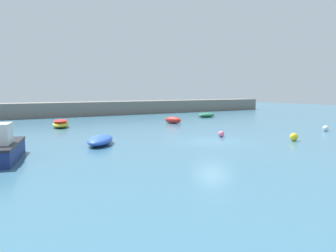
% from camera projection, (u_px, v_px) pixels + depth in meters
% --- Properties ---
extents(ground_plane, '(120.00, 120.00, 0.20)m').
position_uv_depth(ground_plane, '(212.00, 143.00, 22.51)').
color(ground_plane, '#38667F').
extents(harbor_breakwater, '(62.11, 3.46, 1.89)m').
position_uv_depth(harbor_breakwater, '(88.00, 109.00, 45.71)').
color(harbor_breakwater, slate).
rests_on(harbor_breakwater, ground_plane).
extents(dinghy_near_pier, '(1.50, 2.25, 0.71)m').
position_uv_depth(dinghy_near_pier, '(173.00, 120.00, 34.58)').
color(dinghy_near_pier, red).
rests_on(dinghy_near_pier, ground_plane).
extents(rowboat_with_red_cover, '(2.20, 3.23, 0.75)m').
position_uv_depth(rowboat_with_red_cover, '(60.00, 124.00, 30.84)').
color(rowboat_with_red_cover, yellow).
rests_on(rowboat_with_red_cover, ground_plane).
extents(rowboat_blue_near, '(2.83, 1.58, 0.57)m').
position_uv_depth(rowboat_blue_near, '(206.00, 115.00, 42.70)').
color(rowboat_blue_near, '#287A4C').
rests_on(rowboat_blue_near, ground_plane).
extents(rowboat_white_midwater, '(3.04, 3.61, 0.62)m').
position_uv_depth(rowboat_white_midwater, '(100.00, 140.00, 21.00)').
color(rowboat_white_midwater, '#2D56B7').
rests_on(rowboat_white_midwater, ground_plane).
extents(mooring_buoy_white, '(0.49, 0.49, 0.49)m').
position_uv_depth(mooring_buoy_white, '(326.00, 128.00, 28.02)').
color(mooring_buoy_white, white).
rests_on(mooring_buoy_white, ground_plane).
extents(mooring_buoy_pink, '(0.47, 0.47, 0.47)m').
position_uv_depth(mooring_buoy_pink, '(221.00, 134.00, 24.50)').
color(mooring_buoy_pink, '#EA668C').
rests_on(mooring_buoy_pink, ground_plane).
extents(mooring_buoy_red, '(0.49, 0.49, 0.49)m').
position_uv_depth(mooring_buoy_red, '(4.00, 129.00, 27.48)').
color(mooring_buoy_red, red).
rests_on(mooring_buoy_red, ground_plane).
extents(mooring_buoy_yellow, '(0.56, 0.56, 0.56)m').
position_uv_depth(mooring_buoy_yellow, '(294.00, 137.00, 22.62)').
color(mooring_buoy_yellow, yellow).
rests_on(mooring_buoy_yellow, ground_plane).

